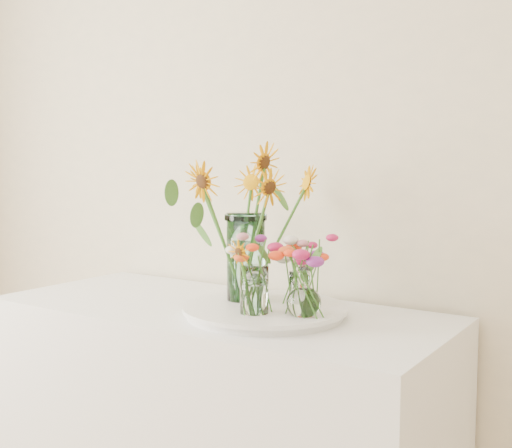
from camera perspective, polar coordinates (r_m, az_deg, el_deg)
name	(u,v)px	position (r m, az deg, el deg)	size (l,w,h in m)	color
tray	(265,312)	(1.84, 0.81, -7.83)	(0.44, 0.44, 0.03)	white
mason_jar	(246,257)	(1.89, -0.92, -2.98)	(0.11, 0.11, 0.26)	#B5F3E9
sunflower_bouquet	(246,223)	(1.88, -0.92, 0.06)	(0.56, 0.56, 0.47)	#EB9C04
small_vase_a	(254,291)	(1.73, -0.16, -5.94)	(0.08, 0.08, 0.13)	white
wildflower_posy_a	(254,274)	(1.72, -0.16, -4.47)	(0.19, 0.19, 0.22)	#FF3D16
small_vase_b	(304,292)	(1.71, 4.27, -6.07)	(0.09, 0.09, 0.13)	white
wildflower_posy_b	(304,276)	(1.70, 4.28, -4.59)	(0.22, 0.22, 0.22)	#FF3D16
small_vase_c	(299,289)	(1.85, 3.83, -5.77)	(0.06, 0.06, 0.10)	white
wildflower_posy_c	(299,273)	(1.84, 3.84, -4.40)	(0.19, 0.19, 0.19)	#FF3D16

